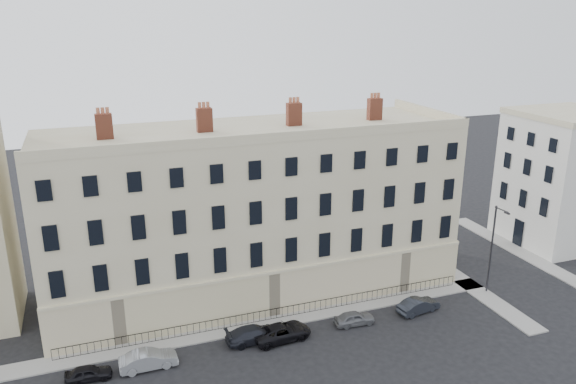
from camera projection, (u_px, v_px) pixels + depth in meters
name	position (u px, v px, depth m)	size (l,w,h in m)	color
ground	(371.00, 339.00, 44.21)	(160.00, 160.00, 0.00)	black
terrace	(253.00, 210.00, 50.66)	(36.22, 12.22, 17.00)	#BDB28D
adjacent_building	(562.00, 180.00, 61.38)	(10.00, 10.00, 14.00)	silver
pavement_terrace	(232.00, 330.00, 45.39)	(48.00, 2.00, 0.12)	gray
pavement_east_return	(449.00, 271.00, 55.60)	(2.00, 24.00, 0.12)	gray
pavement_adjacent	(516.00, 250.00, 60.66)	(2.00, 20.00, 0.12)	gray
railings	(277.00, 313.00, 46.91)	(35.00, 0.04, 0.96)	black
car_a	(88.00, 373.00, 39.17)	(1.28, 3.19, 1.09)	black
car_b	(148.00, 360.00, 40.46)	(1.44, 4.13, 1.36)	gray
car_c	(254.00, 334.00, 43.74)	(1.82, 4.47, 1.30)	black
car_d	(282.00, 332.00, 44.00)	(2.17, 4.70, 1.31)	black
car_e	(354.00, 318.00, 46.15)	(1.36, 3.39, 1.15)	slate
car_f	(418.00, 305.00, 48.01)	(1.36, 3.90, 1.29)	black
streetlamp	(493.00, 246.00, 50.09)	(0.29, 1.82, 8.42)	#2B2B30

